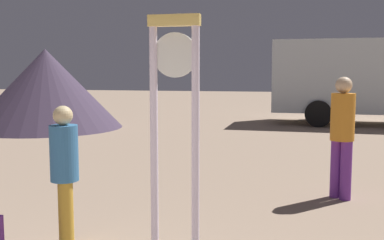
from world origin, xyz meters
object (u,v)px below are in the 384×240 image
(box_truck_near, at_px, (370,79))
(dome_tent, at_px, (46,89))
(standing_clock, at_px, (175,122))
(person_near_clock, at_px, (65,170))
(person_distant, at_px, (342,131))

(box_truck_near, height_order, dome_tent, box_truck_near)
(standing_clock, height_order, person_near_clock, standing_clock)
(person_distant, relative_size, dome_tent, 0.37)
(box_truck_near, distance_m, dome_tent, 11.16)
(standing_clock, xyz_separation_m, box_truck_near, (3.78, 13.19, 0.17))
(person_near_clock, height_order, dome_tent, dome_tent)
(box_truck_near, relative_size, dome_tent, 1.47)
(box_truck_near, bearing_deg, person_distant, -101.26)
(person_distant, xyz_separation_m, dome_tent, (-8.68, 6.88, 0.29))
(person_distant, bearing_deg, dome_tent, 141.58)
(person_distant, bearing_deg, standing_clock, -119.69)
(person_near_clock, bearing_deg, box_truck_near, 68.18)
(standing_clock, relative_size, dome_tent, 0.48)
(dome_tent, bearing_deg, person_distant, -38.42)
(person_distant, distance_m, box_truck_near, 10.30)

